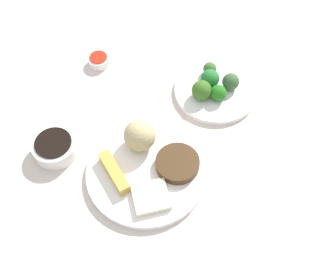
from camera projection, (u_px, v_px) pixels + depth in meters
tabletop at (141, 158)px, 1.02m from camera, size 2.20×2.20×0.02m
main_plate at (147, 172)px, 0.98m from camera, size 0.28×0.28×0.02m
rice_scoop at (141, 135)px, 0.98m from camera, size 0.08×0.08×0.08m
spring_roll at (114, 172)px, 0.96m from camera, size 0.08×0.11×0.03m
crab_rangoon_wonton at (151, 197)px, 0.93m from camera, size 0.09×0.09×0.01m
stir_fry_heap at (177, 163)px, 0.97m from camera, size 0.10×0.10×0.02m
broccoli_plate at (216, 90)px, 1.12m from camera, size 0.22×0.22×0.01m
broccoli_floret_0 at (218, 93)px, 1.08m from camera, size 0.04×0.04×0.04m
broccoli_floret_1 at (231, 82)px, 1.10m from camera, size 0.04×0.04×0.04m
broccoli_floret_2 at (210, 79)px, 1.10m from camera, size 0.05×0.05×0.05m
broccoli_floret_4 at (202, 90)px, 1.08m from camera, size 0.05×0.05×0.05m
broccoli_floret_5 at (210, 69)px, 1.13m from camera, size 0.04×0.04×0.04m
soy_sauce_bowl at (55, 148)px, 1.00m from camera, size 0.11×0.11×0.04m
soy_sauce_bowl_liquid at (53, 143)px, 0.99m from camera, size 0.09×0.09×0.00m
sauce_ramekin_sweet_and_sour at (99, 61)px, 1.18m from camera, size 0.06×0.06×0.02m
sauce_ramekin_sweet_and_sour_liquid at (98, 57)px, 1.17m from camera, size 0.05×0.05×0.00m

